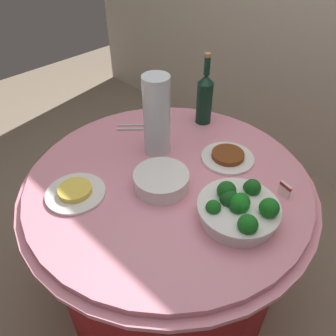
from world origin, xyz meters
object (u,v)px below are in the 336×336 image
at_px(plate_stack, 161,180).
at_px(decorative_fruit_vase, 157,120).
at_px(broccoli_bowl, 239,208).
at_px(wine_bottle, 205,97).
at_px(food_plate_fried_egg, 75,192).
at_px(serving_tongs, 136,127).
at_px(food_plate_stir_fry, 228,157).
at_px(label_placard_front, 285,189).

relative_size(plate_stack, decorative_fruit_vase, 0.62).
bearing_deg(broccoli_bowl, plate_stack, -166.60).
height_order(plate_stack, decorative_fruit_vase, decorative_fruit_vase).
bearing_deg(wine_bottle, food_plate_fried_egg, -90.38).
distance_m(broccoli_bowl, plate_stack, 0.31).
bearing_deg(serving_tongs, food_plate_stir_fry, 14.18).
distance_m(plate_stack, wine_bottle, 0.51).
bearing_deg(food_plate_stir_fry, wine_bottle, 149.91).
xyz_separation_m(decorative_fruit_vase, food_plate_stir_fry, (0.25, 0.16, -0.14)).
bearing_deg(decorative_fruit_vase, food_plate_stir_fry, 32.80).
height_order(plate_stack, food_plate_stir_fry, plate_stack).
height_order(serving_tongs, label_placard_front, label_placard_front).
relative_size(plate_stack, food_plate_fried_egg, 0.95).
height_order(broccoli_bowl, label_placard_front, broccoli_bowl).
bearing_deg(food_plate_fried_egg, food_plate_stir_fry, 64.55).
bearing_deg(broccoli_bowl, wine_bottle, 141.20).
relative_size(wine_bottle, label_placard_front, 6.11).
height_order(plate_stack, wine_bottle, wine_bottle).
bearing_deg(serving_tongs, broccoli_bowl, -10.43).
bearing_deg(decorative_fruit_vase, plate_stack, -40.11).
bearing_deg(food_plate_stir_fry, plate_stack, -103.94).
height_order(serving_tongs, food_plate_fried_egg, food_plate_fried_egg).
xyz_separation_m(broccoli_bowl, serving_tongs, (-0.68, 0.12, -0.04)).
xyz_separation_m(wine_bottle, serving_tongs, (-0.19, -0.27, -0.12)).
height_order(wine_bottle, food_plate_stir_fry, wine_bottle).
distance_m(plate_stack, decorative_fruit_vase, 0.26).
relative_size(wine_bottle, decorative_fruit_vase, 0.99).
relative_size(broccoli_bowl, decorative_fruit_vase, 0.82).
height_order(wine_bottle, decorative_fruit_vase, decorative_fruit_vase).
bearing_deg(label_placard_front, serving_tongs, -173.20).
bearing_deg(label_placard_front, decorative_fruit_vase, -165.67).
relative_size(decorative_fruit_vase, food_plate_fried_egg, 1.55).
relative_size(serving_tongs, food_plate_stir_fry, 0.66).
relative_size(plate_stack, serving_tongs, 1.44).
xyz_separation_m(wine_bottle, food_plate_stir_fry, (0.26, -0.15, -0.12)).
bearing_deg(decorative_fruit_vase, serving_tongs, 166.48).
xyz_separation_m(serving_tongs, food_plate_stir_fry, (0.45, 0.11, 0.01)).
xyz_separation_m(decorative_fruit_vase, serving_tongs, (-0.20, 0.05, -0.15)).
distance_m(plate_stack, label_placard_front, 0.45).
bearing_deg(food_plate_fried_egg, decorative_fruit_vase, 87.61).
bearing_deg(wine_bottle, food_plate_stir_fry, -30.09).
distance_m(broccoli_bowl, food_plate_stir_fry, 0.33).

